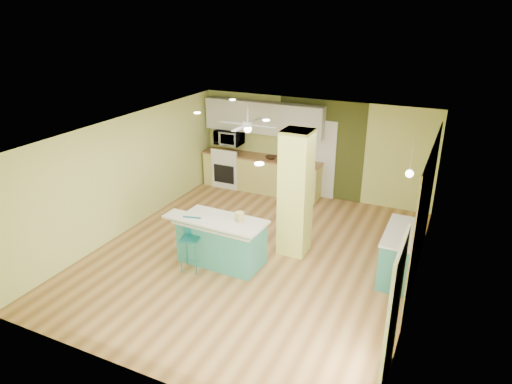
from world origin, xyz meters
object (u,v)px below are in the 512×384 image
Objects in this scene: fruit_bowl at (271,157)px; canister at (240,216)px; bar_stool at (191,235)px; side_counter at (400,254)px; peninsula at (221,240)px.

fruit_bowl is 3.57m from canister.
canister is (0.85, -3.47, -0.02)m from fruit_bowl.
canister is at bearing 27.77° from bar_stool.
bar_stool reaches higher than side_counter.
side_counter is 8.24× the size of canister.
fruit_bowl is at bearing 143.94° from side_counter.
canister reaches higher than peninsula.
canister reaches higher than bar_stool.
side_counter is 2.99m from canister.
canister reaches higher than side_counter.
canister is at bearing 32.73° from peninsula.
bar_stool is 0.96m from canister.
peninsula is 1.84× the size of bar_stool.
fruit_bowl is (-0.55, 3.65, 0.51)m from peninsula.
peninsula is at bearing -149.35° from canister.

